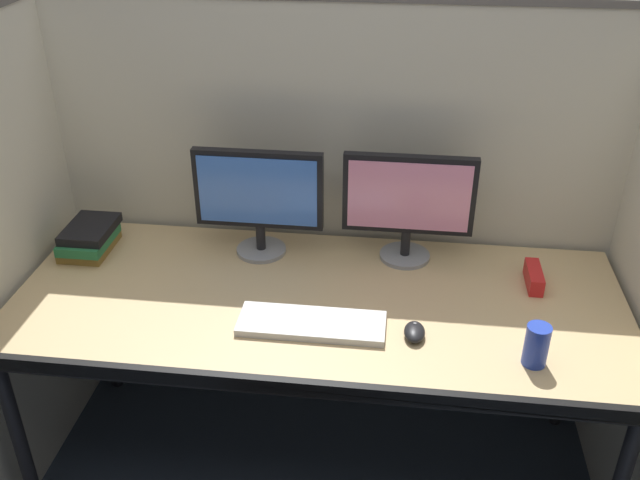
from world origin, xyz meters
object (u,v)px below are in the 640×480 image
Objects in this scene: computer_mouse at (414,332)px; soda_can at (536,345)px; keyboard_main at (312,324)px; book_stack at (89,238)px; monitor_left at (259,196)px; desk at (318,313)px; red_stapler at (534,277)px; monitor_right at (408,201)px.

soda_can is at bearing -13.47° from computer_mouse.
keyboard_main is 1.90× the size of book_stack.
keyboard_main is (0.23, -0.40, -0.20)m from monitor_left.
soda_can is at bearing -16.62° from book_stack.
monitor_left is (-0.23, 0.27, 0.27)m from desk.
red_stapler reaches higher than desk.
soda_can is 0.81× the size of red_stapler.
monitor_right is at bearing 124.88° from soda_can.
computer_mouse reaches higher than desk.
monitor_left is at bearing 141.86° from computer_mouse.
monitor_left is 0.93m from red_stapler.
book_stack is at bearing 163.38° from soda_can.
red_stapler is at bearing -5.95° from monitor_left.
monitor_left reaches higher than keyboard_main.
red_stapler is at bearing 24.77° from keyboard_main.
computer_mouse is at bearing -17.52° from book_stack.
computer_mouse is at bearing -85.34° from monitor_right.
soda_can is at bearing -97.53° from red_stapler.
monitor_left reaches higher than book_stack.
computer_mouse is 0.49m from red_stapler.
red_stapler is (1.49, -0.03, -0.02)m from book_stack.
red_stapler reaches higher than keyboard_main.
desk is at bearing -132.17° from monitor_right.
desk is at bearing 91.03° from keyboard_main.
desk is 0.85m from book_stack.
monitor_left reaches higher than computer_mouse.
computer_mouse reaches higher than keyboard_main.
monitor_left is 3.52× the size of soda_can.
red_stapler is (0.90, -0.09, -0.19)m from monitor_left.
soda_can reaches higher than keyboard_main.
monitor_left is at bearing 6.08° from book_stack.
book_stack is 1.86× the size of soda_can.
soda_can is (0.62, -0.22, 0.11)m from desk.
desk is 19.79× the size of computer_mouse.
computer_mouse is at bearing -26.26° from desk.
desk is at bearing -14.09° from book_stack.
desk is 0.15m from keyboard_main.
book_stack reaches higher than keyboard_main.
red_stapler is at bearing -1.22° from book_stack.
monitor_right is at bearing 47.83° from desk.
monitor_left is 0.61m from book_stack.
monitor_right is 0.48m from computer_mouse.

